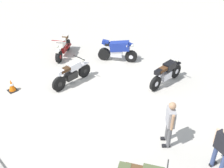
# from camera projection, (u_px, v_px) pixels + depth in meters

# --- Properties ---
(ground_plane) EXTENTS (40.00, 40.00, 0.00)m
(ground_plane) POSITION_uv_depth(u_px,v_px,m) (102.00, 99.00, 11.09)
(ground_plane) COLOR #B7B2A8
(motorcycle_blue_sportbike) EXTENTS (1.67, 1.32, 1.14)m
(motorcycle_blue_sportbike) POSITION_uv_depth(u_px,v_px,m) (118.00, 50.00, 13.44)
(motorcycle_blue_sportbike) COLOR black
(motorcycle_blue_sportbike) RESTS_ON ground
(motorcycle_silver_cruiser) EXTENTS (0.70, 2.09, 1.09)m
(motorcycle_silver_cruiser) POSITION_uv_depth(u_px,v_px,m) (71.00, 73.00, 11.76)
(motorcycle_silver_cruiser) COLOR black
(motorcycle_silver_cruiser) RESTS_ON ground
(motorcycle_black_cruiser) EXTENTS (0.70, 2.09, 1.09)m
(motorcycle_black_cruiser) POSITION_uv_depth(u_px,v_px,m) (166.00, 73.00, 11.76)
(motorcycle_black_cruiser) COLOR black
(motorcycle_black_cruiser) RESTS_ON ground
(motorcycle_cream_vintage) EXTENTS (1.32, 1.64, 1.07)m
(motorcycle_cream_vintage) POSITION_uv_depth(u_px,v_px,m) (63.00, 47.00, 13.95)
(motorcycle_cream_vintage) COLOR black
(motorcycle_cream_vintage) RESTS_ON ground
(person_in_gray_shirt) EXTENTS (0.55, 0.54, 1.67)m
(person_in_gray_shirt) POSITION_uv_depth(u_px,v_px,m) (170.00, 121.00, 8.54)
(person_in_gray_shirt) COLOR #59595B
(person_in_gray_shirt) RESTS_ON ground
(person_in_black_shirt) EXTENTS (0.64, 0.39, 1.64)m
(person_in_black_shirt) POSITION_uv_depth(u_px,v_px,m) (222.00, 147.00, 7.66)
(person_in_black_shirt) COLOR #384772
(person_in_black_shirt) RESTS_ON ground
(traffic_cone) EXTENTS (0.36, 0.36, 0.53)m
(traffic_cone) POSITION_uv_depth(u_px,v_px,m) (12.00, 85.00, 11.43)
(traffic_cone) COLOR black
(traffic_cone) RESTS_ON ground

